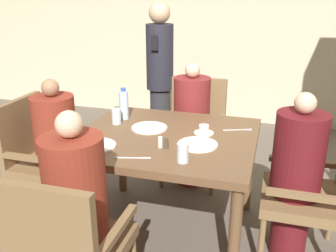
{
  "coord_description": "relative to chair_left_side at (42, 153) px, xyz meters",
  "views": [
    {
      "loc": [
        0.68,
        -2.29,
        1.72
      ],
      "look_at": [
        0.0,
        0.05,
        0.83
      ],
      "focal_mm": 40.0,
      "sensor_mm": 36.0,
      "label": 1
    }
  ],
  "objects": [
    {
      "name": "diner_in_far_chair",
      "position": [
        1.01,
        0.8,
        0.07
      ],
      "size": [
        0.32,
        0.32,
        1.14
      ],
      "color": "maroon",
      "rests_on": "ground_plane"
    },
    {
      "name": "diner_in_left_chair",
      "position": [
        0.14,
        0.0,
        0.06
      ],
      "size": [
        0.32,
        0.32,
        1.11
      ],
      "color": "maroon",
      "rests_on": "ground_plane"
    },
    {
      "name": "diner_in_right_chair",
      "position": [
        1.89,
        0.0,
        0.07
      ],
      "size": [
        0.32,
        0.32,
        1.15
      ],
      "color": "#5B1419",
      "rests_on": "ground_plane"
    },
    {
      "name": "plate_main_left",
      "position": [
        0.86,
        0.1,
        0.26
      ],
      "size": [
        0.26,
        0.26,
        0.01
      ],
      "color": "white",
      "rests_on": "dining_table"
    },
    {
      "name": "pepper_shaker",
      "position": [
        1.08,
        -0.21,
        0.29
      ],
      "size": [
        0.03,
        0.03,
        0.07
      ],
      "color": "#4C3D2D",
      "rests_on": "dining_table"
    },
    {
      "name": "chair_right_side",
      "position": [
        2.03,
        0.0,
        0.0
      ],
      "size": [
        0.53,
        0.53,
        0.94
      ],
      "color": "brown",
      "rests_on": "ground_plane"
    },
    {
      "name": "chair_far_side",
      "position": [
        1.01,
        0.95,
        0.0
      ],
      "size": [
        0.53,
        0.53,
        0.94
      ],
      "color": "brown",
      "rests_on": "ground_plane"
    },
    {
      "name": "wall_back",
      "position": [
        1.01,
        2.74,
        0.88
      ],
      "size": [
        8.0,
        0.06,
        2.8
      ],
      "color": "beige",
      "rests_on": "ground_plane"
    },
    {
      "name": "plate_dessert_center",
      "position": [
        1.26,
        -0.11,
        0.26
      ],
      "size": [
        0.26,
        0.26,
        0.01
      ],
      "color": "white",
      "rests_on": "dining_table"
    },
    {
      "name": "standing_host",
      "position": [
        0.57,
        1.3,
        0.35
      ],
      "size": [
        0.27,
        0.31,
        1.61
      ],
      "color": "#2D2D33",
      "rests_on": "ground_plane"
    },
    {
      "name": "knife_beside_plate",
      "position": [
        0.94,
        -0.4,
        0.26
      ],
      "size": [
        0.21,
        0.07,
        0.0
      ],
      "color": "silver",
      "rests_on": "dining_table"
    },
    {
      "name": "diner_in_near_chair",
      "position": [
        0.77,
        -0.8,
        0.09
      ],
      "size": [
        0.32,
        0.32,
        1.18
      ],
      "color": "maroon",
      "rests_on": "ground_plane"
    },
    {
      "name": "fork_beside_plate",
      "position": [
        1.49,
        0.25,
        0.26
      ],
      "size": [
        0.2,
        0.09,
        0.0
      ],
      "color": "silver",
      "rests_on": "dining_table"
    },
    {
      "name": "chair_near_corner",
      "position": [
        0.77,
        -0.95,
        0.0
      ],
      "size": [
        0.53,
        0.53,
        0.94
      ],
      "color": "brown",
      "rests_on": "ground_plane"
    },
    {
      "name": "chair_left_side",
      "position": [
        0.0,
        0.0,
        0.0
      ],
      "size": [
        0.53,
        0.53,
        0.94
      ],
      "color": "brown",
      "rests_on": "ground_plane"
    },
    {
      "name": "teacup_with_saucer",
      "position": [
        1.26,
        0.11,
        0.28
      ],
      "size": [
        0.14,
        0.14,
        0.06
      ],
      "color": "white",
      "rests_on": "dining_table"
    },
    {
      "name": "glass_tall_mid",
      "position": [
        1.23,
        -0.37,
        0.32
      ],
      "size": [
        0.07,
        0.07,
        0.11
      ],
      "color": "silver",
      "rests_on": "dining_table"
    },
    {
      "name": "glass_tall_near",
      "position": [
        0.59,
        0.13,
        0.32
      ],
      "size": [
        0.07,
        0.07,
        0.11
      ],
      "color": "silver",
      "rests_on": "dining_table"
    },
    {
      "name": "dining_table",
      "position": [
        1.01,
        0.0,
        0.17
      ],
      "size": [
        1.22,
        1.08,
        0.78
      ],
      "color": "brown",
      "rests_on": "ground_plane"
    },
    {
      "name": "salt_shaker",
      "position": [
        1.04,
        -0.21,
        0.29
      ],
      "size": [
        0.03,
        0.03,
        0.07
      ],
      "color": "white",
      "rests_on": "dining_table"
    },
    {
      "name": "plate_main_right",
      "position": [
        0.64,
        -0.31,
        0.26
      ],
      "size": [
        0.26,
        0.26,
        0.01
      ],
      "color": "white",
      "rests_on": "dining_table"
    },
    {
      "name": "water_bottle",
      "position": [
        0.6,
        0.25,
        0.37
      ],
      "size": [
        0.07,
        0.07,
        0.24
      ],
      "color": "silver",
      "rests_on": "dining_table"
    },
    {
      "name": "ground_plane",
      "position": [
        1.01,
        0.0,
        -0.52
      ],
      "size": [
        16.0,
        16.0,
        0.0
      ],
      "primitive_type": "plane",
      "color": "#60564C"
    }
  ]
}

